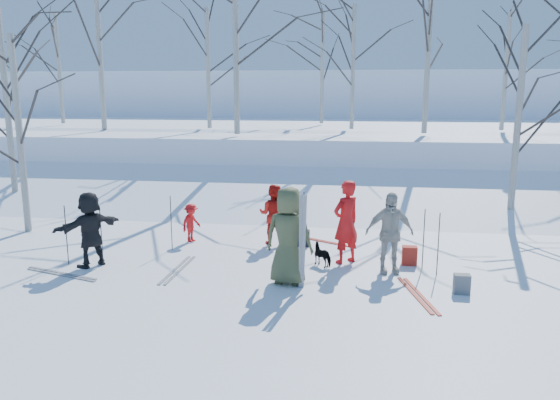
# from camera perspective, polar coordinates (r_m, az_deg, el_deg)

# --- Properties ---
(ground) EXTENTS (120.00, 120.00, 0.00)m
(ground) POSITION_cam_1_polar(r_m,az_deg,el_deg) (11.62, -1.04, -7.76)
(ground) COLOR white
(ground) RESTS_ON ground
(snow_ramp) EXTENTS (70.00, 9.49, 4.12)m
(snow_ramp) POSITION_cam_1_polar(r_m,az_deg,el_deg) (18.29, 2.41, -0.15)
(snow_ramp) COLOR white
(snow_ramp) RESTS_ON ground
(snow_plateau) EXTENTS (70.00, 18.00, 2.20)m
(snow_plateau) POSITION_cam_1_polar(r_m,az_deg,el_deg) (28.03, 4.45, 5.62)
(snow_plateau) COLOR white
(snow_plateau) RESTS_ON ground
(far_hill) EXTENTS (90.00, 30.00, 6.00)m
(far_hill) POSITION_cam_1_polar(r_m,az_deg,el_deg) (48.90, 6.07, 9.23)
(far_hill) COLOR white
(far_hill) RESTS_ON ground
(skier_olive_center) EXTENTS (1.06, 0.79, 1.97)m
(skier_olive_center) POSITION_cam_1_polar(r_m,az_deg,el_deg) (10.80, 0.90, -3.78)
(skier_olive_center) COLOR #444A2C
(skier_olive_center) RESTS_ON ground
(skier_red_north) EXTENTS (0.81, 0.79, 1.88)m
(skier_red_north) POSITION_cam_1_polar(r_m,az_deg,el_deg) (12.21, 6.92, -2.30)
(skier_red_north) COLOR red
(skier_red_north) RESTS_ON ground
(skier_redor_behind) EXTENTS (0.80, 0.65, 1.52)m
(skier_redor_behind) POSITION_cam_1_polar(r_m,az_deg,el_deg) (13.67, -0.71, -1.50)
(skier_redor_behind) COLOR red
(skier_redor_behind) RESTS_ON ground
(skier_red_seated) EXTENTS (0.58, 0.73, 0.99)m
(skier_red_seated) POSITION_cam_1_polar(r_m,az_deg,el_deg) (14.11, -9.26, -2.36)
(skier_red_seated) COLOR red
(skier_red_seated) RESTS_ON ground
(skier_cream_east) EXTENTS (1.08, 0.60, 1.74)m
(skier_cream_east) POSITION_cam_1_polar(r_m,az_deg,el_deg) (11.71, 11.36, -3.38)
(skier_cream_east) COLOR beige
(skier_cream_east) RESTS_ON ground
(skier_grey_west) EXTENTS (1.30, 1.54, 1.66)m
(skier_grey_west) POSITION_cam_1_polar(r_m,az_deg,el_deg) (12.63, -19.23, -2.89)
(skier_grey_west) COLOR black
(skier_grey_west) RESTS_ON ground
(dog) EXTENTS (0.62, 0.59, 0.49)m
(dog) POSITION_cam_1_polar(r_m,az_deg,el_deg) (12.14, 4.53, -5.71)
(dog) COLOR black
(dog) RESTS_ON ground
(upright_ski_left) EXTENTS (0.08, 0.16, 1.90)m
(upright_ski_left) POSITION_cam_1_polar(r_m,az_deg,el_deg) (10.53, 2.18, -4.39)
(upright_ski_left) COLOR silver
(upright_ski_left) RESTS_ON ground
(upright_ski_right) EXTENTS (0.14, 0.23, 1.89)m
(upright_ski_right) POSITION_cam_1_polar(r_m,az_deg,el_deg) (10.52, 2.48, -4.40)
(upright_ski_right) COLOR silver
(upright_ski_right) RESTS_ON ground
(ski_pair_a) EXTENTS (1.28, 2.01, 0.02)m
(ski_pair_a) POSITION_cam_1_polar(r_m,az_deg,el_deg) (12.49, -21.89, -7.18)
(ski_pair_a) COLOR silver
(ski_pair_a) RESTS_ON ground
(ski_pair_b) EXTENTS (0.28, 1.91, 0.02)m
(ski_pair_b) POSITION_cam_1_polar(r_m,az_deg,el_deg) (12.07, -10.63, -7.17)
(ski_pair_b) COLOR silver
(ski_pair_b) RESTS_ON ground
(ski_pair_c) EXTENTS (1.06, 1.99, 0.02)m
(ski_pair_c) POSITION_cam_1_polar(r_m,az_deg,el_deg) (10.79, 14.19, -9.60)
(ski_pair_c) COLOR #AC2918
(ski_pair_c) RESTS_ON ground
(ski_pair_d) EXTENTS (1.80, 2.07, 0.02)m
(ski_pair_d) POSITION_cam_1_polar(r_m,az_deg,el_deg) (14.19, 3.72, -4.16)
(ski_pair_d) COLOR #AC2918
(ski_pair_d) RESTS_ON ground
(ski_pole_a) EXTENTS (0.02, 0.02, 1.34)m
(ski_pole_a) POSITION_cam_1_polar(r_m,az_deg,el_deg) (12.96, -21.42, -3.44)
(ski_pole_a) COLOR black
(ski_pole_a) RESTS_ON ground
(ski_pole_b) EXTENTS (0.02, 0.02, 1.34)m
(ski_pole_b) POSITION_cam_1_polar(r_m,az_deg,el_deg) (13.41, -11.30, -2.37)
(ski_pole_b) COLOR black
(ski_pole_b) RESTS_ON ground
(ski_pole_c) EXTENTS (0.02, 0.02, 1.34)m
(ski_pole_c) POSITION_cam_1_polar(r_m,az_deg,el_deg) (12.62, -18.16, -3.59)
(ski_pole_c) COLOR black
(ski_pole_c) RESTS_ON ground
(ski_pole_d) EXTENTS (0.02, 0.02, 1.34)m
(ski_pole_d) POSITION_cam_1_polar(r_m,az_deg,el_deg) (11.86, 16.21, -4.44)
(ski_pole_d) COLOR black
(ski_pole_d) RESTS_ON ground
(ski_pole_e) EXTENTS (0.02, 0.02, 1.34)m
(ski_pole_e) POSITION_cam_1_polar(r_m,az_deg,el_deg) (13.66, 2.50, -1.90)
(ski_pole_e) COLOR black
(ski_pole_e) RESTS_ON ground
(ski_pole_f) EXTENTS (0.02, 0.02, 1.34)m
(ski_pole_f) POSITION_cam_1_polar(r_m,az_deg,el_deg) (12.12, 14.77, -4.01)
(ski_pole_f) COLOR black
(ski_pole_f) RESTS_ON ground
(backpack_red) EXTENTS (0.32, 0.22, 0.42)m
(backpack_red) POSITION_cam_1_polar(r_m,az_deg,el_deg) (12.50, 13.37, -5.67)
(backpack_red) COLOR #A32419
(backpack_red) RESTS_ON ground
(backpack_grey) EXTENTS (0.30, 0.20, 0.38)m
(backpack_grey) POSITION_cam_1_polar(r_m,az_deg,el_deg) (11.07, 18.46, -8.32)
(backpack_grey) COLOR #56595E
(backpack_grey) RESTS_ON ground
(backpack_dark) EXTENTS (0.34, 0.24, 0.40)m
(backpack_dark) POSITION_cam_1_polar(r_m,az_deg,el_deg) (13.61, 2.37, -4.00)
(backpack_dark) COLOR black
(backpack_dark) RESTS_ON ground
(birch_plateau_a) EXTENTS (3.86, 3.86, 4.66)m
(birch_plateau_a) POSITION_cam_1_polar(r_m,az_deg,el_deg) (24.32, 22.53, 12.26)
(birch_plateau_a) COLOR silver
(birch_plateau_a) RESTS_ON snow_plateau
(birch_plateau_b) EXTENTS (5.57, 5.57, 7.10)m
(birch_plateau_b) POSITION_cam_1_polar(r_m,az_deg,el_deg) (20.70, -4.65, 16.75)
(birch_plateau_b) COLOR silver
(birch_plateau_b) RESTS_ON snow_plateau
(birch_plateau_c) EXTENTS (4.14, 4.14, 5.06)m
(birch_plateau_c) POSITION_cam_1_polar(r_m,az_deg,el_deg) (23.50, 7.64, 13.55)
(birch_plateau_c) COLOR silver
(birch_plateau_c) RESTS_ON snow_plateau
(birch_plateau_e) EXTENTS (4.29, 4.29, 5.27)m
(birch_plateau_e) POSITION_cam_1_polar(r_m,az_deg,el_deg) (29.27, -22.09, 12.60)
(birch_plateau_e) COLOR silver
(birch_plateau_e) RESTS_ON snow_plateau
(birch_plateau_f) EXTENTS (4.10, 4.10, 5.00)m
(birch_plateau_f) POSITION_cam_1_polar(r_m,az_deg,el_deg) (23.94, -7.51, 13.44)
(birch_plateau_f) COLOR silver
(birch_plateau_f) RESTS_ON snow_plateau
(birch_plateau_g) EXTENTS (4.33, 4.33, 5.33)m
(birch_plateau_g) POSITION_cam_1_polar(r_m,az_deg,el_deg) (27.39, 4.43, 13.58)
(birch_plateau_g) COLOR silver
(birch_plateau_g) RESTS_ON snow_plateau
(birch_plateau_i) EXTENTS (5.14, 5.14, 6.49)m
(birch_plateau_i) POSITION_cam_1_polar(r_m,az_deg,el_deg) (21.71, 15.25, 15.34)
(birch_plateau_i) COLOR silver
(birch_plateau_i) RESTS_ON snow_plateau
(birch_plateau_j) EXTENTS (5.60, 5.60, 7.15)m
(birch_plateau_j) POSITION_cam_1_polar(r_m,az_deg,el_deg) (24.57, -18.38, 15.44)
(birch_plateau_j) COLOR silver
(birch_plateau_j) RESTS_ON snow_plateau
(birch_edge_a) EXTENTS (4.27, 4.27, 5.25)m
(birch_edge_a) POSITION_cam_1_polar(r_m,az_deg,el_deg) (16.19, -25.56, 6.09)
(birch_edge_a) COLOR silver
(birch_edge_a) RESTS_ON ground
(birch_edge_d) EXTENTS (5.06, 5.06, 6.37)m
(birch_edge_d) POSITION_cam_1_polar(r_m,az_deg,el_deg) (20.04, -26.60, 8.43)
(birch_edge_d) COLOR silver
(birch_edge_d) RESTS_ON ground
(birch_edge_e) EXTENTS (4.52, 4.52, 5.60)m
(birch_edge_e) POSITION_cam_1_polar(r_m,az_deg,el_deg) (16.97, 23.57, 7.05)
(birch_edge_e) COLOR silver
(birch_edge_e) RESTS_ON ground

